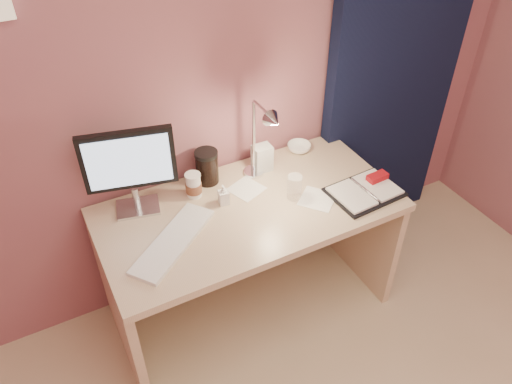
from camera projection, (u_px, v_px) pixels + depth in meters
name	position (u px, v px, depth m)	size (l,w,h in m)	color
room	(383.00, 59.00, 2.62)	(3.50, 3.50, 3.50)	#C6B28E
desk	(243.00, 232.00, 2.51)	(1.40, 0.70, 0.73)	#C9AB8E
monitor	(130.00, 164.00, 2.15)	(0.39, 0.18, 0.42)	silver
keyboard	(173.00, 241.00, 2.13)	(0.48, 0.14, 0.02)	silver
planner	(366.00, 190.00, 2.39)	(0.35, 0.27, 0.05)	black
paper_a	(317.00, 199.00, 2.36)	(0.15, 0.15, 0.00)	white
paper_c	(246.00, 189.00, 2.42)	(0.15, 0.15, 0.00)	white
coffee_cup	(194.00, 186.00, 2.35)	(0.08, 0.08, 0.12)	white
clear_cup	(294.00, 187.00, 2.33)	(0.07, 0.07, 0.12)	white
bowl	(299.00, 148.00, 2.66)	(0.13, 0.13, 0.04)	white
lotion_bottle	(223.00, 195.00, 2.31)	(0.05, 0.05, 0.10)	white
dark_jar	(207.00, 168.00, 2.42)	(0.11, 0.11, 0.16)	black
product_box	(262.00, 158.00, 2.50)	(0.09, 0.07, 0.14)	silver
desk_lamp	(265.00, 138.00, 2.27)	(0.10, 0.27, 0.44)	silver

